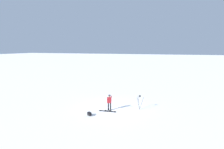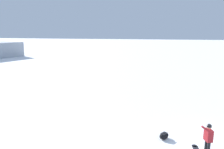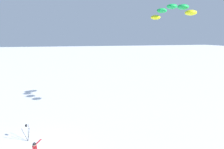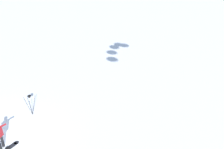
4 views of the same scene
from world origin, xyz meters
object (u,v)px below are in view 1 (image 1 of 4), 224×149
Objects in this scene: gear_bag_large at (89,114)px; camera_tripod at (140,100)px; snowboarder at (109,101)px; snowboard at (108,111)px.

camera_tripod is (-3.11, 4.04, 0.85)m from gear_bag_large.
snowboarder reaches higher than snowboard.
snowboarder is at bearing -66.77° from camera_tripod.
snowboard is at bearing -13.86° from snowboarder.
snowboarder is 3.03m from camera_tripod.
snowboarder is 2.43m from gear_bag_large.
camera_tripod is at bearing 113.23° from snowboarder.
camera_tripod reaches higher than gear_bag_large.
snowboarder is 1.00m from snowboard.
snowboarder is at bearing 166.14° from snowboard.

